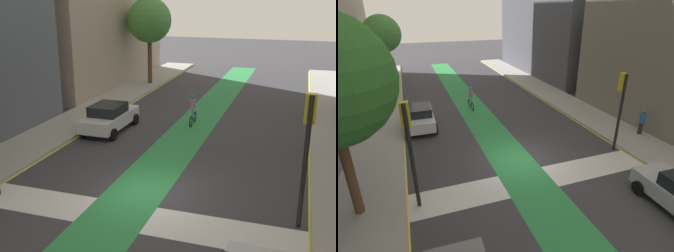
% 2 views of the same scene
% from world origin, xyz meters
% --- Properties ---
extents(ground_plane, '(120.00, 120.00, 0.00)m').
position_xyz_m(ground_plane, '(0.00, 0.00, 0.00)').
color(ground_plane, '#38383D').
extents(bike_lane_paint, '(2.40, 60.00, 0.01)m').
position_xyz_m(bike_lane_paint, '(-0.49, 0.00, 0.00)').
color(bike_lane_paint, '#2D8C47').
rests_on(bike_lane_paint, ground_plane).
extents(crosswalk_band, '(12.00, 1.80, 0.01)m').
position_xyz_m(crosswalk_band, '(0.00, -2.00, 0.00)').
color(crosswalk_band, silver).
rests_on(crosswalk_band, ground_plane).
extents(curb_stripe_left, '(0.16, 60.00, 0.01)m').
position_xyz_m(curb_stripe_left, '(-6.00, 0.00, 0.01)').
color(curb_stripe_left, yellow).
rests_on(curb_stripe_left, ground_plane).
extents(curb_stripe_right, '(0.16, 60.00, 0.01)m').
position_xyz_m(curb_stripe_right, '(6.00, 0.00, 0.01)').
color(curb_stripe_right, yellow).
rests_on(curb_stripe_right, ground_plane).
extents(traffic_signal_near_right, '(0.35, 0.52, 4.50)m').
position_xyz_m(traffic_signal_near_right, '(5.59, -0.75, 3.14)').
color(traffic_signal_near_right, black).
rests_on(traffic_signal_near_right, ground_plane).
extents(car_white_left_far, '(2.08, 4.23, 1.57)m').
position_xyz_m(car_white_left_far, '(-4.81, 6.50, 0.80)').
color(car_white_left_far, silver).
rests_on(car_white_left_far, ground_plane).
extents(cyclist_in_lane, '(0.32, 1.73, 1.86)m').
position_xyz_m(cyclist_in_lane, '(-0.61, 8.91, 0.97)').
color(cyclist_in_lane, black).
rests_on(cyclist_in_lane, ground_plane).
extents(street_tree_far, '(3.66, 3.66, 7.04)m').
position_xyz_m(street_tree_far, '(-7.02, 19.01, 5.32)').
color(street_tree_far, brown).
rests_on(street_tree_far, sidewalk_left).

